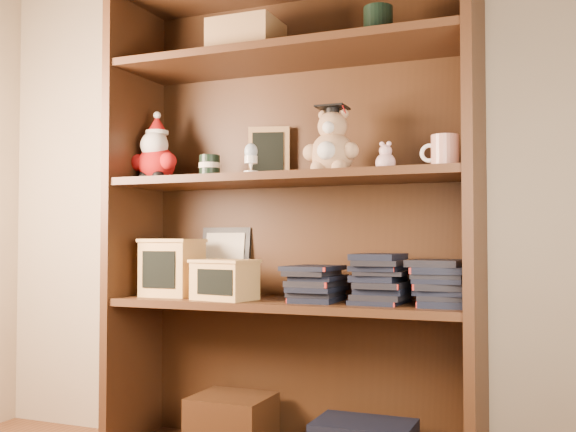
% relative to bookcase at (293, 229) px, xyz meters
% --- Properties ---
extents(bookcase, '(1.20, 0.35, 1.60)m').
position_rel_bookcase_xyz_m(bookcase, '(0.00, 0.00, 0.00)').
color(bookcase, '#3E2311').
rests_on(bookcase, ground).
extents(shelf_lower, '(1.14, 0.33, 0.02)m').
position_rel_bookcase_xyz_m(shelf_lower, '(0.00, -0.05, -0.24)').
color(shelf_lower, '#3E2311').
rests_on(shelf_lower, ground).
extents(shelf_upper, '(1.14, 0.33, 0.02)m').
position_rel_bookcase_xyz_m(shelf_upper, '(0.00, -0.05, 0.16)').
color(shelf_upper, '#3E2311').
rests_on(shelf_upper, ground).
extents(santa_plush, '(0.18, 0.13, 0.25)m').
position_rel_bookcase_xyz_m(santa_plush, '(-0.49, -0.06, 0.26)').
color(santa_plush, '#A50F0F').
rests_on(santa_plush, shelf_upper).
extents(teachers_tin, '(0.07, 0.07, 0.08)m').
position_rel_bookcase_xyz_m(teachers_tin, '(-0.28, -0.05, 0.21)').
color(teachers_tin, black).
rests_on(teachers_tin, shelf_upper).
extents(chalkboard_plaque, '(0.14, 0.10, 0.18)m').
position_rel_bookcase_xyz_m(chalkboard_plaque, '(-0.11, 0.06, 0.26)').
color(chalkboard_plaque, '#9E7547').
rests_on(chalkboard_plaque, shelf_upper).
extents(egg_cup, '(0.05, 0.05, 0.10)m').
position_rel_bookcase_xyz_m(egg_cup, '(-0.09, -0.13, 0.23)').
color(egg_cup, white).
rests_on(egg_cup, shelf_upper).
extents(grad_teddy_bear, '(0.18, 0.16, 0.22)m').
position_rel_bookcase_xyz_m(grad_teddy_bear, '(0.15, -0.06, 0.25)').
color(grad_teddy_bear, tan).
rests_on(grad_teddy_bear, shelf_upper).
extents(pink_figurine, '(0.06, 0.06, 0.10)m').
position_rel_bookcase_xyz_m(pink_figurine, '(0.32, -0.05, 0.21)').
color(pink_figurine, '#D8A7A7').
rests_on(pink_figurine, shelf_upper).
extents(teacher_mug, '(0.12, 0.08, 0.10)m').
position_rel_bookcase_xyz_m(teacher_mug, '(0.50, -0.05, 0.22)').
color(teacher_mug, silver).
rests_on(teacher_mug, shelf_upper).
extents(certificate_frame, '(0.19, 0.05, 0.24)m').
position_rel_bookcase_xyz_m(certificate_frame, '(-0.30, 0.09, -0.11)').
color(certificate_frame, black).
rests_on(certificate_frame, shelf_lower).
extents(treats_box, '(0.19, 0.19, 0.20)m').
position_rel_bookcase_xyz_m(treats_box, '(-0.43, -0.05, -0.13)').
color(treats_box, tan).
rests_on(treats_box, shelf_lower).
extents(pencils_box, '(0.22, 0.18, 0.13)m').
position_rel_bookcase_xyz_m(pencils_box, '(-0.19, -0.12, -0.16)').
color(pencils_box, tan).
rests_on(pencils_box, shelf_lower).
extents(book_stack_left, '(0.14, 0.20, 0.11)m').
position_rel_bookcase_xyz_m(book_stack_left, '(0.10, -0.05, -0.17)').
color(book_stack_left, black).
rests_on(book_stack_left, shelf_lower).
extents(book_stack_mid, '(0.14, 0.20, 0.14)m').
position_rel_bookcase_xyz_m(book_stack_mid, '(0.31, -0.05, -0.16)').
color(book_stack_mid, black).
rests_on(book_stack_mid, shelf_lower).
extents(book_stack_right, '(0.14, 0.20, 0.13)m').
position_rel_bookcase_xyz_m(book_stack_right, '(0.49, -0.05, -0.16)').
color(book_stack_right, black).
rests_on(book_stack_right, shelf_lower).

